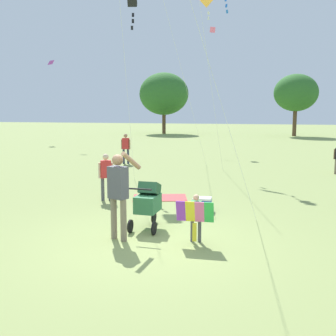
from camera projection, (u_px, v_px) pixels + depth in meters
ground_plane at (146, 243)px, 7.76m from camera, size 120.00×120.00×0.00m
treeline_distant at (327, 96)px, 36.66m from camera, size 33.21×6.50×6.13m
child_with_butterfly_kite at (196, 214)px, 7.68m from camera, size 0.71×0.32×0.94m
person_adult_flyer at (118, 189)px, 7.80m from camera, size 0.66×0.50×1.78m
stroller at (148, 201)px, 8.60m from camera, size 0.58×1.10×1.03m
kite_blue_high at (207, 3)px, 17.18m from camera, size 1.80×4.04×7.79m
person_red_shirt at (126, 146)px, 18.70m from camera, size 0.45×0.19×1.40m
person_back_turned at (106, 173)px, 11.21m from camera, size 0.39×0.28×1.32m
picnic_blanket at (160, 198)px, 11.63m from camera, size 1.71×1.28×0.02m
cooler_box at (202, 204)px, 10.12m from camera, size 0.45×0.33×0.35m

